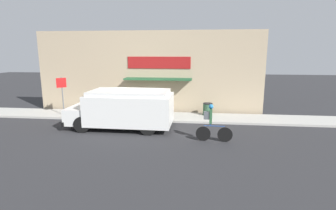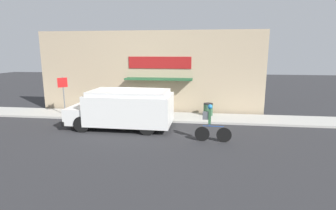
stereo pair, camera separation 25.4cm
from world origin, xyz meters
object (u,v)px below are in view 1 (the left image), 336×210
(stop_sign_post, at_px, (62,90))
(trash_bin, at_px, (208,109))
(school_bus, at_px, (125,108))
(cyclist, at_px, (212,124))

(stop_sign_post, height_order, trash_bin, stop_sign_post)
(school_bus, bearing_deg, stop_sign_post, 157.56)
(school_bus, xyz_separation_m, cyclist, (4.56, -1.65, -0.26))
(school_bus, relative_size, trash_bin, 7.26)
(school_bus, xyz_separation_m, stop_sign_post, (-4.55, 1.94, 0.65))
(school_bus, distance_m, cyclist, 4.86)
(school_bus, distance_m, stop_sign_post, 4.98)
(school_bus, relative_size, cyclist, 3.20)
(cyclist, relative_size, trash_bin, 2.27)
(school_bus, height_order, stop_sign_post, stop_sign_post)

